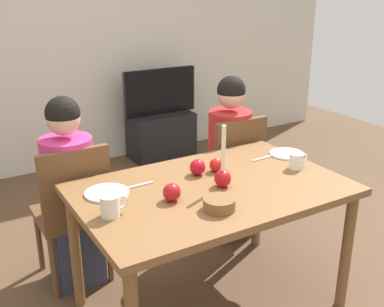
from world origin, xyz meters
TOP-DOWN VIEW (x-y plane):
  - ground_plane at (0.00, 0.00)m, footprint 7.68×7.68m
  - back_wall at (0.00, 2.60)m, footprint 6.40×0.10m
  - dining_table at (0.00, 0.00)m, footprint 1.40×0.90m
  - chair_left at (-0.57, 0.61)m, footprint 0.40×0.40m
  - chair_right at (0.57, 0.61)m, footprint 0.40×0.40m
  - person_left_child at (-0.57, 0.64)m, footprint 0.30×0.30m
  - person_right_child at (0.57, 0.64)m, footprint 0.30×0.30m
  - tv_stand at (0.88, 2.30)m, footprint 0.64×0.40m
  - tv at (0.88, 2.30)m, footprint 0.79×0.05m
  - candle_centerpiece at (0.05, -0.03)m, footprint 0.09×0.09m
  - plate_left at (-0.51, 0.19)m, footprint 0.22×0.22m
  - plate_right at (0.66, 0.16)m, footprint 0.21×0.21m
  - mug_left at (-0.57, -0.04)m, footprint 0.13×0.09m
  - mug_right at (0.56, -0.04)m, footprint 0.13×0.08m
  - fork_left at (-0.33, 0.20)m, footprint 0.18×0.02m
  - fork_right at (0.49, 0.18)m, footprint 0.18×0.03m
  - bowl_walnuts at (-0.11, -0.24)m, footprint 0.15×0.15m
  - apple_near_candle at (0.02, 0.17)m, footprint 0.09×0.09m
  - apple_by_left_plate at (0.13, 0.16)m, footprint 0.08×0.08m
  - apple_by_right_mug at (-0.26, -0.04)m, footprint 0.09×0.09m

SIDE VIEW (x-z plane):
  - ground_plane at x=0.00m, z-range 0.00..0.00m
  - tv_stand at x=0.88m, z-range 0.00..0.48m
  - chair_left at x=-0.57m, z-range 0.06..0.96m
  - chair_right at x=0.57m, z-range 0.06..0.96m
  - person_left_child at x=-0.57m, z-range -0.02..1.16m
  - person_right_child at x=0.57m, z-range -0.02..1.16m
  - dining_table at x=0.00m, z-range 0.29..1.04m
  - tv at x=0.88m, z-range 0.48..0.94m
  - fork_left at x=-0.33m, z-range 0.75..0.76m
  - fork_right at x=0.49m, z-range 0.75..0.76m
  - plate_left at x=-0.51m, z-range 0.75..0.76m
  - plate_right at x=0.66m, z-range 0.75..0.76m
  - bowl_walnuts at x=-0.11m, z-range 0.75..0.81m
  - apple_by_left_plate at x=0.13m, z-range 0.75..0.83m
  - apple_near_candle at x=0.02m, z-range 0.75..0.84m
  - apple_by_right_mug at x=-0.26m, z-range 0.75..0.84m
  - mug_right at x=0.56m, z-range 0.75..0.84m
  - mug_left at x=-0.57m, z-range 0.75..0.85m
  - candle_centerpiece at x=0.05m, z-range 0.65..0.98m
  - back_wall at x=0.00m, z-range 0.00..2.60m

